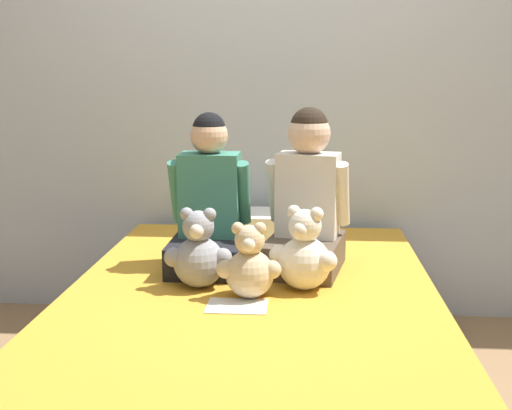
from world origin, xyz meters
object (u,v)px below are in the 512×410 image
Objects in this scene: sign_card at (237,306)px; pillow_at_headboard at (266,223)px; teddy_bear_held_by_right_child at (304,255)px; teddy_bear_held_by_left_child at (199,254)px; teddy_bear_between_children at (249,266)px; bed at (252,350)px; child_on_right at (307,203)px; child_on_left at (209,208)px.

pillow_at_headboard is at bearing 88.01° from sign_card.
teddy_bear_held_by_right_child is 0.70× the size of pillow_at_headboard.
sign_card is at bearing -117.50° from teddy_bear_held_by_right_child.
teddy_bear_between_children is at bearing -29.00° from teddy_bear_held_by_left_child.
teddy_bear_held_by_left_child reaches higher than sign_card.
teddy_bear_held_by_right_child reaches higher than bed.
child_on_left is at bearing -169.02° from child_on_right.
child_on_left is 0.30m from teddy_bear_held_by_left_child.
bed is 0.33m from sign_card.
child_on_right is 2.09× the size of teddy_bear_held_by_right_child.
child_on_right reaches higher than sign_card.
child_on_left reaches higher than teddy_bear_held_by_left_child.
teddy_bear_between_children is at bearing -130.53° from teddy_bear_held_by_right_child.
sign_card is (-0.23, -0.21, -0.13)m from teddy_bear_held_by_right_child.
pillow_at_headboard is at bearing 70.51° from child_on_left.
teddy_bear_held_by_right_child is 0.34m from sign_card.
teddy_bear_between_children is (0.20, -0.10, -0.01)m from teddy_bear_held_by_left_child.
teddy_bear_held_by_right_child is at bearing -33.81° from child_on_left.
teddy_bear_held_by_right_child reaches higher than teddy_bear_between_children.
child_on_left is 0.56m from sign_card.
child_on_left is 0.49m from teddy_bear_held_by_right_child.
bed is 9.54× the size of sign_card.
child_on_left reaches higher than bed.
teddy_bear_held_by_right_child is at bearing 25.50° from teddy_bear_between_children.
teddy_bear_held_by_right_child is (-0.01, -0.27, -0.14)m from child_on_right.
sign_card is at bearing -52.36° from teddy_bear_held_by_left_child.
child_on_right reaches higher than pillow_at_headboard.
teddy_bear_held_by_left_child is at bearing -134.38° from child_on_right.
pillow_at_headboard is at bearing 123.80° from teddy_bear_held_by_right_child.
child_on_left is 0.45m from teddy_bear_between_children.
child_on_right is (0.40, -0.00, 0.03)m from child_on_left.
child_on_left reaches higher than sign_card.
child_on_left is 0.62m from pillow_at_headboard.
bed is at bearing 84.94° from teddy_bear_between_children.
teddy_bear_between_children is 1.32× the size of sign_card.
pillow_at_headboard reaches higher than sign_card.
child_on_right reaches higher than teddy_bear_held_by_left_child.
pillow_at_headboard is (0.00, 0.83, 0.31)m from bed.
pillow_at_headboard is at bearing 74.17° from teddy_bear_held_by_left_child.
teddy_bear_held_by_left_child is at bearing -89.61° from child_on_left.
sign_card is (0.16, -0.48, -0.24)m from child_on_left.
teddy_bear_between_children is (0.20, -0.38, -0.13)m from child_on_left.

